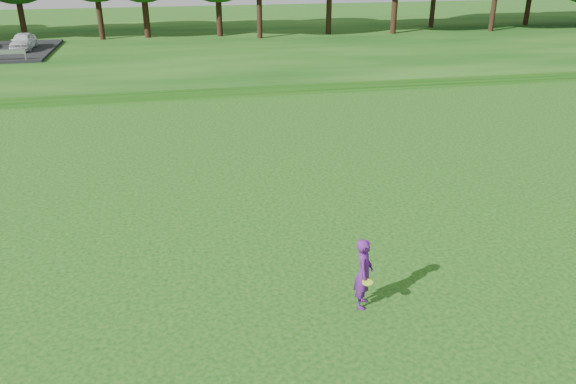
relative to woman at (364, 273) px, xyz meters
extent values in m
plane|color=#0B3E0C|center=(-0.66, 1.18, -0.88)|extent=(140.00, 140.00, 0.00)
cube|color=#0B3E0C|center=(-0.66, 35.18, -0.58)|extent=(130.00, 30.00, 0.60)
cube|color=gray|center=(-0.66, 21.18, -0.86)|extent=(130.00, 1.60, 0.04)
imported|color=silver|center=(-14.66, 34.18, 0.50)|extent=(1.42, 3.52, 1.20)
imported|color=#51186C|center=(0.00, 0.00, 0.00)|extent=(0.65, 0.76, 1.77)
cylinder|color=#B4F326|center=(-0.02, -0.33, -0.03)|extent=(0.25, 0.25, 0.05)
camera|label=1|loc=(-3.93, -10.60, 7.04)|focal=35.00mm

